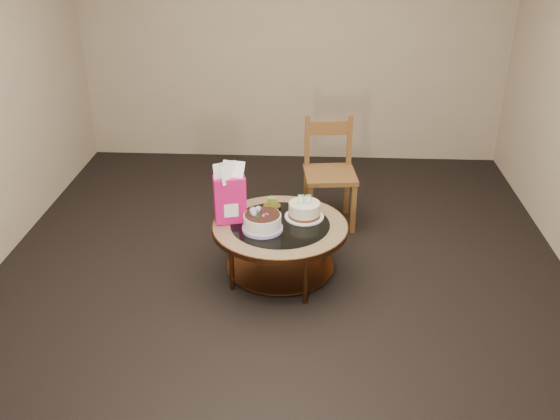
# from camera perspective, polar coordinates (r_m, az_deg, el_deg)

# --- Properties ---
(ground) EXTENTS (5.00, 5.00, 0.00)m
(ground) POSITION_cam_1_polar(r_m,az_deg,el_deg) (4.86, 0.01, -6.05)
(ground) COLOR black
(ground) RESTS_ON ground
(room_walls) EXTENTS (4.52, 5.02, 2.61)m
(room_walls) POSITION_cam_1_polar(r_m,az_deg,el_deg) (4.23, 0.01, 11.79)
(room_walls) COLOR tan
(room_walls) RESTS_ON ground
(coffee_table) EXTENTS (1.02, 1.02, 0.46)m
(coffee_table) POSITION_cam_1_polar(r_m,az_deg,el_deg) (4.67, 0.01, -2.14)
(coffee_table) COLOR #593119
(coffee_table) RESTS_ON ground
(decorated_cake) EXTENTS (0.30, 0.30, 0.17)m
(decorated_cake) POSITION_cam_1_polar(r_m,az_deg,el_deg) (4.53, -1.64, -1.17)
(decorated_cake) COLOR #A28CC6
(decorated_cake) RESTS_ON coffee_table
(cream_cake) EXTENTS (0.30, 0.30, 0.19)m
(cream_cake) POSITION_cam_1_polar(r_m,az_deg,el_deg) (4.70, 2.24, -0.04)
(cream_cake) COLOR white
(cream_cake) RESTS_ON coffee_table
(gift_bag) EXTENTS (0.25, 0.21, 0.46)m
(gift_bag) POSITION_cam_1_polar(r_m,az_deg,el_deg) (4.59, -4.63, 1.55)
(gift_bag) COLOR #C01257
(gift_bag) RESTS_ON coffee_table
(pillar_candle) EXTENTS (0.13, 0.13, 0.10)m
(pillar_candle) POSITION_cam_1_polar(r_m,az_deg,el_deg) (4.85, -0.73, 0.55)
(pillar_candle) COLOR #EBDD60
(pillar_candle) RESTS_ON coffee_table
(dining_chair) EXTENTS (0.48, 0.48, 0.95)m
(dining_chair) POSITION_cam_1_polar(r_m,az_deg,el_deg) (5.47, 4.55, 3.50)
(dining_chair) COLOR brown
(dining_chair) RESTS_ON ground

